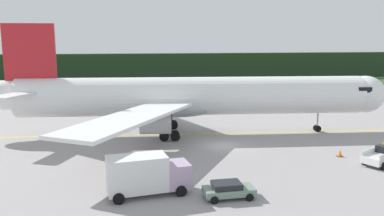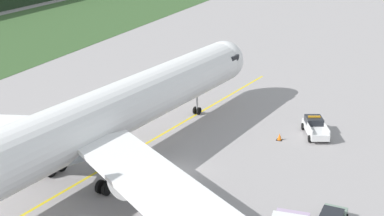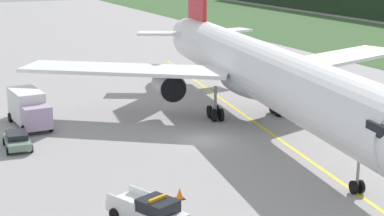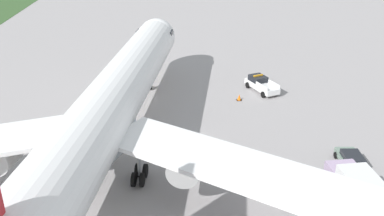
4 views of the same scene
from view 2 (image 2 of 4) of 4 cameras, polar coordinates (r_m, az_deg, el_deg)
ground at (r=51.12m, az=-1.49°, el=-6.66°), size 320.00×320.00×0.00m
taxiway_centerline_main at (r=52.39m, az=-9.23°, el=-6.24°), size 71.92×11.16×0.01m
airliner at (r=49.94m, az=-10.04°, el=-1.30°), size 54.85×42.34×14.57m
ops_pickup_truck at (r=60.37m, az=12.85°, el=-1.99°), size 5.57×3.81×1.94m
apron_cone at (r=58.48m, az=9.21°, el=-3.01°), size 0.61×0.61×0.77m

